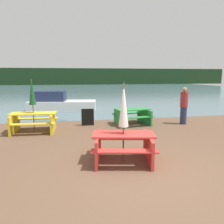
# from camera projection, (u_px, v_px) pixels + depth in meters

# --- Properties ---
(ground_plane) EXTENTS (60.00, 60.00, 0.00)m
(ground_plane) POSITION_uv_depth(u_px,v_px,m) (147.00, 177.00, 4.83)
(ground_plane) COLOR brown
(water) EXTENTS (60.00, 50.00, 0.00)m
(water) POSITION_uv_depth(u_px,v_px,m) (81.00, 89.00, 35.27)
(water) COLOR slate
(water) RESTS_ON ground_plane
(far_treeline) EXTENTS (80.00, 1.60, 4.00)m
(far_treeline) POSITION_uv_depth(u_px,v_px,m) (77.00, 76.00, 54.33)
(far_treeline) COLOR #193319
(far_treeline) RESTS_ON water
(picnic_table_red) EXTENTS (1.83, 1.66, 0.73)m
(picnic_table_red) POSITION_uv_depth(u_px,v_px,m) (123.00, 144.00, 5.69)
(picnic_table_red) COLOR red
(picnic_table_red) RESTS_ON ground_plane
(picnic_table_yellow) EXTENTS (1.82, 1.46, 0.77)m
(picnic_table_yellow) POSITION_uv_depth(u_px,v_px,m) (34.00, 120.00, 8.65)
(picnic_table_yellow) COLOR yellow
(picnic_table_yellow) RESTS_ON ground_plane
(picnic_table_green) EXTENTS (1.71, 1.60, 0.72)m
(picnic_table_green) POSITION_uv_depth(u_px,v_px,m) (132.00, 115.00, 9.97)
(picnic_table_green) COLOR green
(picnic_table_green) RESTS_ON ground_plane
(umbrella_darkgreen) EXTENTS (0.27, 0.27, 2.08)m
(umbrella_darkgreen) POSITION_uv_depth(u_px,v_px,m) (32.00, 92.00, 8.47)
(umbrella_darkgreen) COLOR brown
(umbrella_darkgreen) RESTS_ON ground_plane
(umbrella_white) EXTENTS (0.26, 0.26, 2.04)m
(umbrella_white) POSITION_uv_depth(u_px,v_px,m) (124.00, 105.00, 5.52)
(umbrella_white) COLOR brown
(umbrella_white) RESTS_ON ground_plane
(boat) EXTENTS (4.50, 2.24, 1.23)m
(boat) POSITION_uv_depth(u_px,v_px,m) (59.00, 103.00, 14.34)
(boat) COLOR silver
(boat) RESTS_ON water
(person) EXTENTS (0.34, 0.34, 1.70)m
(person) POSITION_uv_depth(u_px,v_px,m) (184.00, 106.00, 9.98)
(person) COLOR #283351
(person) RESTS_ON ground_plane
(signboard) EXTENTS (0.55, 0.08, 0.75)m
(signboard) POSITION_uv_depth(u_px,v_px,m) (88.00, 117.00, 9.78)
(signboard) COLOR black
(signboard) RESTS_ON ground_plane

